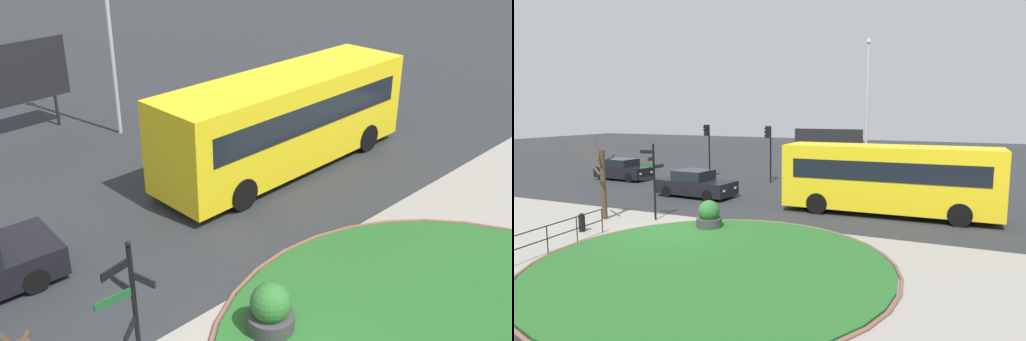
# 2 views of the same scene
# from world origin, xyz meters

# --- Properties ---
(signpost_directional) EXTENTS (0.87, 1.23, 3.42)m
(signpost_directional) POSITION_xyz_m (-2.16, 1.54, 2.00)
(signpost_directional) COLOR black
(signpost_directional) RESTS_ON ground
(bus_yellow) EXTENTS (9.76, 2.80, 3.21)m
(bus_yellow) POSITION_xyz_m (7.18, 6.85, 1.73)
(bus_yellow) COLOR yellow
(bus_yellow) RESTS_ON ground
(lamppost_tall) EXTENTS (0.32, 0.32, 9.10)m
(lamppost_tall) POSITION_xyz_m (4.74, 13.40, 4.85)
(lamppost_tall) COLOR #B7B7BC
(lamppost_tall) RESTS_ON ground
(billboard_left) EXTENTS (4.80, 0.33, 3.57)m
(billboard_left) POSITION_xyz_m (1.64, 15.77, 2.37)
(billboard_left) COLOR black
(billboard_left) RESTS_ON ground
(planter_near_signpost) EXTENTS (1.04, 1.04, 1.20)m
(planter_near_signpost) POSITION_xyz_m (0.90, 1.20, 0.54)
(planter_near_signpost) COLOR #383838
(planter_near_signpost) RESTS_ON ground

